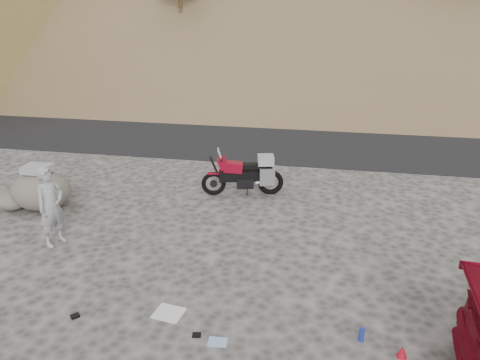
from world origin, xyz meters
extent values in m
plane|color=#3D3B38|center=(0.00, 0.00, 0.00)|extent=(140.00, 140.00, 0.00)
cube|color=black|center=(0.00, 9.00, 0.00)|extent=(120.00, 7.00, 0.05)
torus|color=black|center=(0.13, 3.00, 0.30)|extent=(0.62, 0.25, 0.61)
cylinder|color=black|center=(0.13, 3.00, 0.30)|extent=(0.19, 0.10, 0.18)
torus|color=black|center=(1.52, 3.35, 0.30)|extent=(0.66, 0.28, 0.64)
cylinder|color=black|center=(1.52, 3.35, 0.30)|extent=(0.21, 0.12, 0.20)
cylinder|color=black|center=(0.20, 3.02, 0.64)|extent=(0.35, 0.14, 0.75)
cylinder|color=black|center=(0.33, 3.05, 0.99)|extent=(0.18, 0.56, 0.04)
cube|color=black|center=(0.80, 3.17, 0.51)|extent=(1.13, 0.48, 0.28)
cube|color=black|center=(0.89, 3.19, 0.32)|extent=(0.47, 0.37, 0.26)
cube|color=maroon|center=(0.60, 3.12, 0.74)|extent=(0.54, 0.38, 0.29)
cube|color=maroon|center=(0.36, 3.06, 0.85)|extent=(0.35, 0.37, 0.33)
cube|color=silver|center=(0.29, 3.04, 1.09)|extent=(0.17, 0.29, 0.23)
cube|color=black|center=(1.03, 3.22, 0.75)|extent=(0.54, 0.32, 0.11)
cube|color=black|center=(1.36, 3.31, 0.72)|extent=(0.35, 0.24, 0.09)
cube|color=silver|center=(1.46, 3.08, 0.53)|extent=(0.38, 0.20, 0.41)
cube|color=silver|center=(1.34, 3.55, 0.53)|extent=(0.38, 0.20, 0.41)
cube|color=#99999F|center=(1.38, 3.31, 0.90)|extent=(0.45, 0.40, 0.24)
cube|color=maroon|center=(0.13, 3.00, 0.58)|extent=(0.29, 0.17, 0.04)
cylinder|color=black|center=(0.98, 3.04, 0.17)|extent=(0.07, 0.19, 0.34)
cylinder|color=silver|center=(1.37, 3.18, 0.37)|extent=(0.43, 0.18, 0.12)
imported|color=#99999F|center=(-2.38, -0.01, 0.00)|extent=(0.57, 0.69, 1.64)
ellipsoid|color=#56504A|center=(-3.60, 1.48, 0.45)|extent=(1.60, 1.44, 0.90)
cube|color=#99999F|center=(-3.60, 1.48, 0.99)|extent=(0.65, 0.50, 0.18)
ellipsoid|color=#56504A|center=(-4.26, 1.31, 0.22)|extent=(0.89, 0.83, 0.45)
cube|color=white|center=(0.57, -1.74, 0.01)|extent=(0.50, 0.46, 0.01)
cylinder|color=#1A2C9D|center=(3.48, -1.82, 0.11)|extent=(0.08, 0.08, 0.21)
cone|color=#B80C1F|center=(4.01, -2.05, 0.09)|extent=(0.18, 0.18, 0.18)
cube|color=black|center=(1.13, -2.17, 0.02)|extent=(0.14, 0.11, 0.04)
cube|color=black|center=(-0.83, -2.10, 0.02)|extent=(0.16, 0.16, 0.04)
cube|color=#93B9E3|center=(1.46, -2.24, 0.01)|extent=(0.29, 0.22, 0.01)
camera|label=1|loc=(2.78, -7.48, 4.58)|focal=35.00mm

